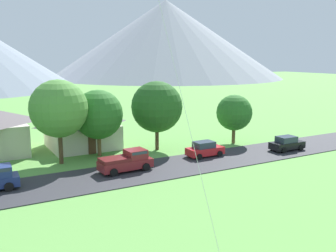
{
  "coord_description": "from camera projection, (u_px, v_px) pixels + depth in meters",
  "views": [
    {
      "loc": [
        -9.3,
        -2.5,
        11.09
      ],
      "look_at": [
        1.96,
        17.69,
        6.84
      ],
      "focal_mm": 40.86,
      "sensor_mm": 36.0,
      "label": 1
    }
  ],
  "objects": [
    {
      "name": "parked_car_red_mid_west",
      "position": [
        205.0,
        149.0,
        42.49
      ],
      "size": [
        4.21,
        2.1,
        1.68
      ],
      "color": "red",
      "rests_on": "road_strip"
    },
    {
      "name": "pickup_truck_maroon_east_side",
      "position": [
        127.0,
        161.0,
        37.08
      ],
      "size": [
        5.29,
        2.52,
        1.99
      ],
      "color": "maroon",
      "rests_on": "road_strip"
    },
    {
      "name": "parked_car_black_mid_east",
      "position": [
        287.0,
        144.0,
        45.23
      ],
      "size": [
        4.25,
        2.17,
        1.68
      ],
      "color": "black",
      "rests_on": "road_strip"
    },
    {
      "name": "tree_right_of_center",
      "position": [
        234.0,
        113.0,
        48.62
      ],
      "size": [
        4.57,
        4.57,
        6.27
      ],
      "color": "brown",
      "rests_on": "ground"
    },
    {
      "name": "house_leftmost",
      "position": [
        82.0,
        129.0,
        46.78
      ],
      "size": [
        8.37,
        8.23,
        4.48
      ],
      "color": "beige",
      "rests_on": "ground"
    },
    {
      "name": "tree_far_right",
      "position": [
        157.0,
        107.0,
        44.98
      ],
      "size": [
        6.06,
        6.06,
        8.23
      ],
      "color": "#4C3823",
      "rests_on": "ground"
    },
    {
      "name": "road_strip",
      "position": [
        83.0,
        181.0,
        34.3
      ],
      "size": [
        160.0,
        7.02,
        0.08
      ],
      "primitive_type": "cube",
      "color": "#2D2D33",
      "rests_on": "ground"
    },
    {
      "name": "tree_near_left",
      "position": [
        98.0,
        115.0,
        42.2
      ],
      "size": [
        5.48,
        5.48,
        7.46
      ],
      "color": "brown",
      "rests_on": "ground"
    },
    {
      "name": "mountain_west_ridge",
      "position": [
        166.0,
        39.0,
        196.42
      ],
      "size": [
        118.13,
        118.13,
        39.19
      ],
      "primitive_type": "cone",
      "color": "#8E939E",
      "rests_on": "ground"
    },
    {
      "name": "tree_near_right",
      "position": [
        59.0,
        109.0,
        38.95
      ],
      "size": [
        5.95,
        5.95,
        8.78
      ],
      "color": "#4C3823",
      "rests_on": "ground"
    }
  ]
}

